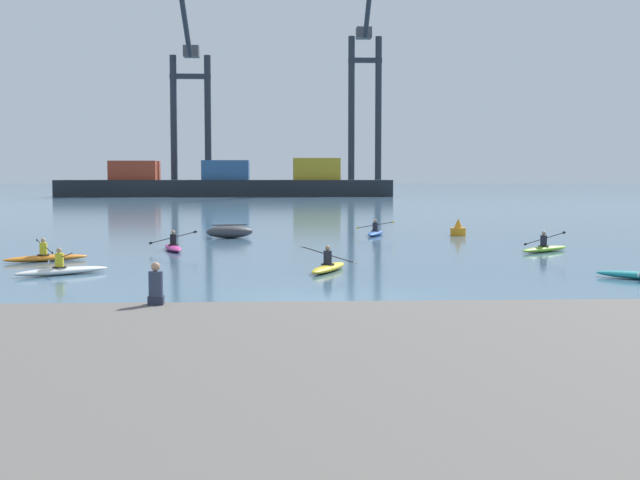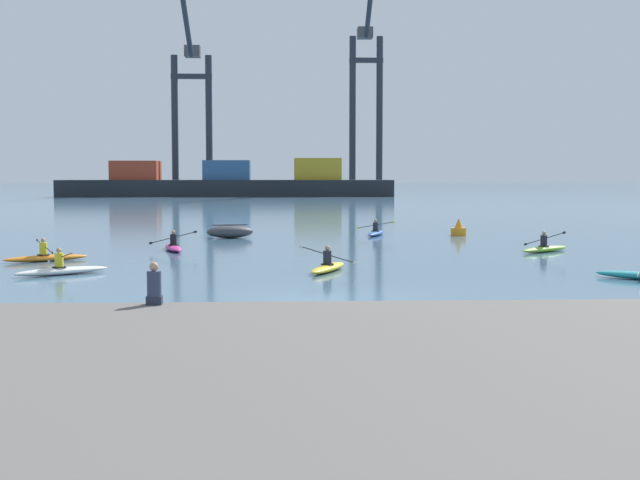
{
  "view_description": "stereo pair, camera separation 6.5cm",
  "coord_description": "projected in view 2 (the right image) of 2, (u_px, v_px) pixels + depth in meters",
  "views": [
    {
      "loc": [
        -1.59,
        -23.18,
        3.43
      ],
      "look_at": [
        0.31,
        14.77,
        0.6
      ],
      "focal_mm": 48.2,
      "sensor_mm": 36.0,
      "label": 1
    },
    {
      "loc": [
        -1.53,
        -23.19,
        3.43
      ],
      "look_at": [
        0.31,
        14.77,
        0.6
      ],
      "focal_mm": 48.2,
      "sensor_mm": 36.0,
      "label": 2
    }
  ],
  "objects": [
    {
      "name": "kayak_lime",
      "position": [
        545.0,
        248.0,
        38.9
      ],
      "size": [
        3.01,
        2.63,
        1.01
      ],
      "color": "#7ABC2D",
      "rests_on": "ground"
    },
    {
      "name": "channel_buoy",
      "position": [
        459.0,
        229.0,
        49.55
      ],
      "size": [
        0.9,
        0.9,
        1.0
      ],
      "color": "orange",
      "rests_on": "ground"
    },
    {
      "name": "kayak_blue",
      "position": [
        376.0,
        233.0,
        49.67
      ],
      "size": [
        2.17,
        3.42,
        0.95
      ],
      "color": "#2856B2",
      "rests_on": "ground"
    },
    {
      "name": "gantry_crane_west_mid",
      "position": [
        366.0,
        88.0,
        157.71
      ],
      "size": [
        6.21,
        18.5,
        41.16
      ],
      "color": "#232833",
      "rests_on": "ground"
    },
    {
      "name": "container_barge",
      "position": [
        228.0,
        183.0,
        145.5
      ],
      "size": [
        55.81,
        9.32,
        6.46
      ],
      "color": "#1E2328",
      "rests_on": "ground"
    },
    {
      "name": "kayak_white",
      "position": [
        62.0,
        270.0,
        29.91
      ],
      "size": [
        3.07,
        2.53,
        0.95
      ],
      "color": "silver",
      "rests_on": "ground"
    },
    {
      "name": "seated_onlooker",
      "position": [
        154.0,
        286.0,
        17.95
      ],
      "size": [
        0.32,
        0.3,
        0.9
      ],
      "color": "#23283D",
      "rests_on": "stone_quay"
    },
    {
      "name": "capsized_dinghy",
      "position": [
        230.0,
        232.0,
        47.57
      ],
      "size": [
        2.79,
        1.7,
        0.76
      ],
      "color": "#38383D",
      "rests_on": "ground"
    },
    {
      "name": "kayak_magenta",
      "position": [
        173.0,
        247.0,
        39.63
      ],
      "size": [
        2.18,
        3.44,
        0.95
      ],
      "color": "#C13384",
      "rests_on": "ground"
    },
    {
      "name": "ground_plane",
      "position": [
        335.0,
        302.0,
        23.43
      ],
      "size": [
        800.0,
        800.0,
        0.0
      ],
      "primitive_type": "plane",
      "color": "#476B84"
    },
    {
      "name": "gantry_crane_west",
      "position": [
        191.0,
        98.0,
        152.66
      ],
      "size": [
        7.3,
        20.89,
        35.0
      ],
      "color": "#232833",
      "rests_on": "ground"
    },
    {
      "name": "kayak_orange",
      "position": [
        46.0,
        257.0,
        34.61
      ],
      "size": [
        3.22,
        2.28,
        0.95
      ],
      "color": "orange",
      "rests_on": "ground"
    },
    {
      "name": "kayak_yellow",
      "position": [
        328.0,
        267.0,
        30.94
      ],
      "size": [
        2.1,
        3.39,
        0.95
      ],
      "color": "yellow",
      "rests_on": "ground"
    }
  ]
}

